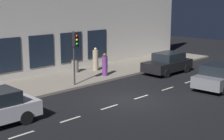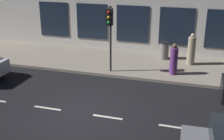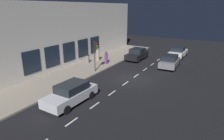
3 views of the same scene
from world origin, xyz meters
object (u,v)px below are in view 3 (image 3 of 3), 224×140
Objects in this scene: pedestrian_0 at (98,55)px; parked_car_1 at (170,61)px; traffic_light at (96,49)px; parked_car_0 at (178,52)px; pedestrian_1 at (106,58)px; parked_car_3 at (71,93)px; parked_car_2 at (137,54)px; trash_bin at (87,59)px.

parked_car_1 is at bearing 26.27° from pedestrian_0.
traffic_light is 13.64m from parked_car_0.
parked_car_0 is 2.56× the size of pedestrian_1.
pedestrian_1 is (3.24, -10.31, 0.10)m from parked_car_3.
pedestrian_1 is (0.65, -3.22, -1.79)m from traffic_light.
parked_car_0 is at bearing -136.58° from parked_car_2.
parked_car_3 is 12.20m from pedestrian_0.
parked_car_3 is 2.79× the size of pedestrian_1.
pedestrian_0 is (2.48, -4.00, -1.72)m from traffic_light.
traffic_light is 7.78m from parked_car_3.
parked_car_0 is (-6.37, -11.92, -1.89)m from traffic_light.
parked_car_2 is 2.54× the size of pedestrian_1.
parked_car_2 is (4.96, -1.50, 0.00)m from parked_car_1.
trash_bin is at bearing -133.48° from parked_car_0.
traffic_light is at bearing 163.07° from pedestrian_1.
parked_car_3 is 4.48× the size of trash_bin.
parked_car_0 is at bearing -99.89° from parked_car_3.
parked_car_2 is at bearing -132.74° from trash_bin.
traffic_light is 1.94× the size of pedestrian_0.
parked_car_3 is at bearing -110.17° from parked_car_1.
trash_bin is (3.05, -2.44, -2.02)m from traffic_light.
traffic_light is 5.01m from pedestrian_0.
parked_car_3 is (-2.59, 7.09, -1.89)m from traffic_light.
trash_bin is at bearing -38.71° from traffic_light.
pedestrian_1 is (7.03, 8.69, 0.10)m from parked_car_0.
parked_car_1 is 7.87m from pedestrian_1.
parked_car_3 is at bearing -52.06° from pedestrian_0.
pedestrian_1 is at bearing 62.20° from parked_car_2.
pedestrian_0 is at bearing -64.09° from parked_car_3.
parked_car_3 is (-0.88, 14.68, 0.00)m from parked_car_2.
parked_car_2 is 2.33× the size of pedestrian_0.
pedestrian_1 reaches higher than parked_car_0.
parked_car_3 is at bearing 94.01° from parked_car_2.
traffic_light reaches higher than parked_car_0.
trash_bin is at bearing -58.04° from parked_car_3.
parked_car_1 is 2.28× the size of pedestrian_0.
traffic_light is at bearing 141.29° from trash_bin.
traffic_light is at bearing -44.85° from pedestrian_0.
parked_car_1 is 3.98× the size of trash_bin.
pedestrian_0 is at bearing 41.16° from parked_car_2.
parked_car_1 is 10.38m from trash_bin.
parked_car_1 and parked_car_3 have the same top height.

